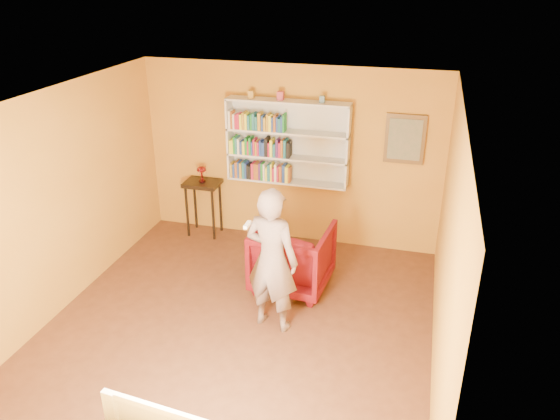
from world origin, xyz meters
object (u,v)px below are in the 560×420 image
object	(u,v)px
bookshelf	(289,142)
ruby_lustre	(202,171)
console_table	(203,191)
armchair	(293,257)
person	(272,260)

from	to	relation	value
bookshelf	ruby_lustre	xyz separation A→B (m)	(-1.34, -0.16, -0.53)
console_table	ruby_lustre	size ratio (longest dim) A/B	3.60
console_table	ruby_lustre	world-z (taller)	ruby_lustre
console_table	ruby_lustre	xyz separation A→B (m)	(-0.00, 0.00, 0.33)
armchair	person	xyz separation A→B (m)	(-0.02, -0.90, 0.44)
bookshelf	armchair	world-z (taller)	bookshelf
console_table	person	distance (m)	2.68
bookshelf	ruby_lustre	bearing A→B (deg)	-173.19
armchair	person	distance (m)	1.00
bookshelf	console_table	size ratio (longest dim) A/B	2.02
bookshelf	console_table	world-z (taller)	bookshelf
bookshelf	armchair	bearing A→B (deg)	-72.94
ruby_lustre	armchair	size ratio (longest dim) A/B	0.25
console_table	ruby_lustre	bearing A→B (deg)	153.43
console_table	armchair	size ratio (longest dim) A/B	0.91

